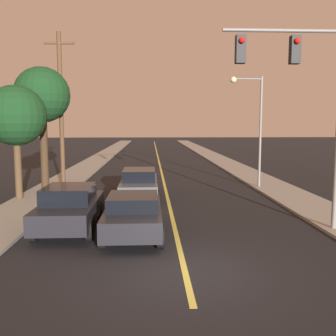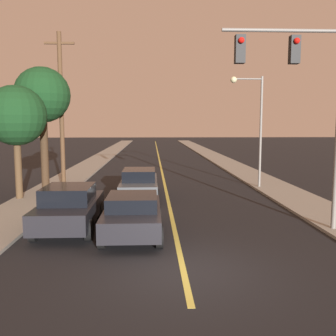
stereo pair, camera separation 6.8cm
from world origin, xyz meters
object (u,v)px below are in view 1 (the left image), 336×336
(utility_pole_left, at_px, (61,109))
(tree_left_far, at_px, (42,96))
(traffic_signal_mast, at_px, (305,86))
(streetlamp_right, at_px, (253,115))
(car_near_lane_front, at_px, (133,214))
(car_near_lane_second, at_px, (139,183))
(car_outer_lane_front, at_px, (70,207))
(tree_left_near, at_px, (16,116))

(utility_pole_left, distance_m, tree_left_far, 1.21)
(tree_left_far, bearing_deg, traffic_signal_mast, -35.90)
(streetlamp_right, bearing_deg, utility_pole_left, -177.80)
(car_near_lane_front, distance_m, car_near_lane_second, 6.68)
(car_outer_lane_front, distance_m, utility_pole_left, 8.93)
(traffic_signal_mast, relative_size, streetlamp_right, 1.09)
(car_near_lane_second, bearing_deg, tree_left_far, 164.99)
(car_near_lane_front, height_order, streetlamp_right, streetlamp_right)
(car_near_lane_front, xyz_separation_m, streetlamp_right, (6.44, 9.08, 3.48))
(tree_left_near, xyz_separation_m, tree_left_far, (0.74, 1.93, 1.08))
(car_near_lane_second, distance_m, tree_left_near, 6.78)
(tree_left_near, bearing_deg, tree_left_far, 69.08)
(streetlamp_right, height_order, tree_left_far, tree_left_far)
(car_near_lane_second, height_order, streetlamp_right, streetlamp_right)
(car_near_lane_second, bearing_deg, streetlamp_right, 20.43)
(traffic_signal_mast, height_order, tree_left_near, traffic_signal_mast)
(car_near_lane_second, bearing_deg, traffic_signal_mast, -48.50)
(car_outer_lane_front, bearing_deg, traffic_signal_mast, -4.40)
(car_near_lane_second, bearing_deg, tree_left_near, -174.54)
(car_near_lane_front, bearing_deg, tree_left_near, 133.72)
(tree_left_far, bearing_deg, tree_left_near, -110.92)
(utility_pole_left, xyz_separation_m, tree_left_far, (-0.83, -0.61, 0.64))
(traffic_signal_mast, bearing_deg, car_near_lane_front, -177.99)
(streetlamp_right, distance_m, tree_left_far, 11.64)
(streetlamp_right, xyz_separation_m, utility_pole_left, (-10.73, -0.41, 0.31))
(traffic_signal_mast, bearing_deg, tree_left_near, 152.94)
(car_near_lane_second, height_order, car_outer_lane_front, car_outer_lane_front)
(traffic_signal_mast, height_order, tree_left_far, traffic_signal_mast)
(traffic_signal_mast, height_order, streetlamp_right, traffic_signal_mast)
(tree_left_far, bearing_deg, utility_pole_left, 36.61)
(car_near_lane_front, xyz_separation_m, tree_left_near, (-5.85, 6.12, 3.36))
(streetlamp_right, bearing_deg, car_near_lane_front, -125.34)
(utility_pole_left, bearing_deg, car_near_lane_front, -63.67)
(car_outer_lane_front, bearing_deg, tree_left_far, 111.57)
(car_near_lane_front, relative_size, utility_pole_left, 0.49)
(car_near_lane_second, relative_size, streetlamp_right, 0.78)
(car_near_lane_second, relative_size, tree_left_far, 0.75)
(tree_left_near, bearing_deg, utility_pole_left, 58.43)
(car_outer_lane_front, bearing_deg, utility_pole_left, 104.53)
(car_outer_lane_front, xyz_separation_m, traffic_signal_mast, (7.99, -0.62, 4.16))
(car_near_lane_front, distance_m, traffic_signal_mast, 7.12)
(traffic_signal_mast, xyz_separation_m, tree_left_far, (-10.85, 7.85, 0.21))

